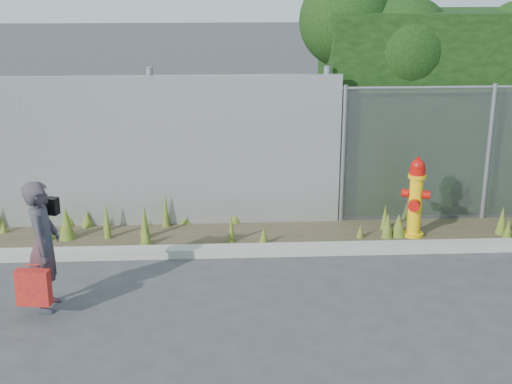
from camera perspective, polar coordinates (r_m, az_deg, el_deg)
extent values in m
plane|color=#38383B|center=(7.87, 2.76, -10.07)|extent=(80.00, 80.00, 0.00)
cube|color=gray|center=(9.47, 1.69, -4.64)|extent=(16.00, 0.22, 0.12)
cube|color=#3F3624|center=(10.05, 1.41, -3.62)|extent=(16.00, 1.20, 0.01)
cone|color=#455A1B|center=(10.11, -11.82, -2.52)|extent=(0.11, 0.11, 0.46)
cone|color=#455A1B|center=(9.81, -8.81, -3.58)|extent=(0.18, 0.18, 0.26)
cone|color=#455A1B|center=(10.26, -16.21, -2.67)|extent=(0.11, 0.11, 0.42)
cone|color=#455A1B|center=(10.21, -14.92, -2.48)|extent=(0.24, 0.24, 0.48)
cone|color=#455A1B|center=(10.07, 8.35, -3.18)|extent=(0.11, 0.11, 0.20)
cone|color=#455A1B|center=(10.10, 10.48, -2.72)|extent=(0.17, 0.17, 0.37)
cone|color=#455A1B|center=(10.65, 19.08, -2.22)|extent=(0.17, 0.17, 0.41)
cone|color=#455A1B|center=(10.02, -8.91, -2.37)|extent=(0.15, 0.15, 0.51)
cone|color=#455A1B|center=(10.54, -1.73, -1.92)|extent=(0.19, 0.19, 0.23)
cone|color=#455A1B|center=(10.65, -13.35, -2.14)|extent=(0.18, 0.18, 0.25)
cone|color=#455A1B|center=(9.78, -1.99, -2.86)|extent=(0.09, 0.09, 0.45)
cone|color=#455A1B|center=(9.73, 0.63, -3.59)|extent=(0.14, 0.14, 0.25)
cone|color=#455A1B|center=(10.41, -7.23, -1.51)|extent=(0.12, 0.12, 0.51)
cone|color=#455A1B|center=(10.58, -5.69, -1.96)|extent=(0.23, 0.23, 0.22)
cone|color=#455A1B|center=(10.41, 10.28, -2.04)|extent=(0.13, 0.13, 0.38)
cone|color=#455A1B|center=(10.76, -19.54, -2.71)|extent=(0.11, 0.11, 0.19)
cone|color=#455A1B|center=(10.93, 11.99, -1.35)|extent=(0.16, 0.16, 0.32)
cone|color=#455A1B|center=(10.41, -11.89, -2.02)|extent=(0.11, 0.11, 0.42)
cone|color=#455A1B|center=(10.19, 11.33, -2.68)|extent=(0.23, 0.23, 0.34)
cone|color=#455A1B|center=(10.76, -14.69, -1.96)|extent=(0.18, 0.18, 0.28)
cone|color=#455A1B|center=(10.51, 19.51, -2.88)|extent=(0.14, 0.14, 0.29)
cube|color=#A4A5AB|center=(10.55, -16.71, 2.93)|extent=(8.50, 0.08, 2.20)
cylinder|color=gray|center=(10.40, -8.25, 3.57)|extent=(0.10, 0.10, 2.30)
cylinder|color=gray|center=(10.47, 5.54, 3.77)|extent=(0.10, 0.10, 2.30)
cylinder|color=gray|center=(10.42, 6.97, 2.95)|extent=(0.07, 0.07, 2.05)
cylinder|color=gray|center=(11.00, 18.09, 2.98)|extent=(0.07, 0.07, 2.05)
sphere|color=black|center=(11.13, 7.20, 13.46)|extent=(1.42, 1.42, 1.42)
sphere|color=black|center=(11.21, 11.55, 11.28)|extent=(1.59, 1.59, 1.59)
sphere|color=black|center=(11.60, 15.85, 10.63)|extent=(1.29, 1.29, 1.29)
cylinder|color=yellow|center=(10.30, 12.44, -3.35)|extent=(0.29, 0.29, 0.06)
cylinder|color=yellow|center=(10.16, 12.59, -1.22)|extent=(0.18, 0.18, 0.87)
cylinder|color=yellow|center=(10.02, 12.77, 1.25)|extent=(0.25, 0.25, 0.05)
cylinder|color=#B20F0A|center=(10.00, 12.79, 1.65)|extent=(0.22, 0.22, 0.10)
sphere|color=#B20F0A|center=(9.98, 12.82, 2.04)|extent=(0.20, 0.20, 0.20)
cylinder|color=#B20F0A|center=(9.96, 12.86, 2.61)|extent=(0.05, 0.05, 0.05)
cylinder|color=#B20F0A|center=(10.06, 11.88, -0.16)|extent=(0.10, 0.11, 0.11)
cylinder|color=#B20F0A|center=(10.14, 13.45, -0.13)|extent=(0.10, 0.11, 0.11)
cylinder|color=#B20F0A|center=(10.01, 12.83, -1.07)|extent=(0.15, 0.12, 0.15)
imported|color=#0D4D55|center=(8.14, -16.63, -4.16)|extent=(0.38, 0.55, 1.48)
cube|color=#A00924|center=(8.04, -17.37, -7.30)|extent=(0.36, 0.13, 0.40)
cylinder|color=#A00924|center=(7.94, -17.55, -5.57)|extent=(0.17, 0.02, 0.02)
cube|color=black|center=(8.24, -16.36, -1.05)|extent=(0.26, 0.11, 0.19)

